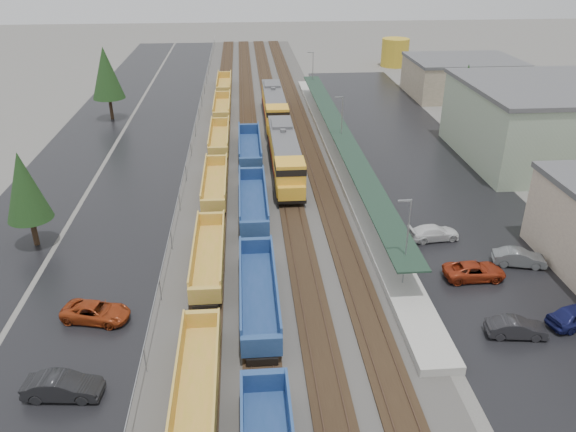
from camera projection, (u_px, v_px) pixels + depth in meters
name	position (u px, v px, depth m)	size (l,w,h in m)	color
ballast_strip	(263.00, 135.00, 79.92)	(20.00, 160.00, 0.08)	#302D2B
trackbed	(263.00, 134.00, 79.87)	(14.60, 160.00, 0.22)	black
west_parking_lot	(156.00, 138.00, 78.85)	(10.00, 160.00, 0.02)	black
west_road	(84.00, 140.00, 78.13)	(9.00, 160.00, 0.02)	black
east_commuter_lot	(413.00, 156.00, 72.38)	(16.00, 100.00, 0.02)	black
station_platform	(341.00, 153.00, 71.38)	(3.00, 80.00, 8.00)	#9E9B93
chainlink_fence	(194.00, 130.00, 77.14)	(0.08, 160.04, 2.02)	gray
distant_hills	(362.00, 10.00, 217.65)	(301.00, 140.00, 25.20)	#4C5844
tree_west_near	(24.00, 186.00, 48.99)	(3.96, 3.96, 9.00)	#332316
tree_west_far	(106.00, 73.00, 84.03)	(4.84, 4.84, 11.00)	#332316
tree_east	(465.00, 90.00, 77.30)	(4.40, 4.40, 10.00)	#332316
locomotive_lead	(285.00, 156.00, 65.50)	(3.12, 20.53, 4.65)	black
locomotive_trail	(274.00, 107.00, 84.24)	(3.12, 20.53, 4.65)	black
well_string_yellow	(215.00, 184.00, 61.31)	(2.52, 106.63, 2.23)	gold
well_string_blue	(258.00, 293.00, 42.36)	(2.77, 79.64, 2.46)	navy
storage_tank	(395.00, 52.00, 121.79)	(5.86, 5.86, 5.86)	gold
parked_car_west_b	(63.00, 387.00, 34.16)	(4.73, 1.65, 1.56)	black
parked_car_west_c	(96.00, 312.00, 41.11)	(4.97, 2.29, 1.38)	#953413
parked_car_east_a	(516.00, 328.00, 39.43)	(4.20, 1.46, 1.38)	black
parked_car_east_b	(474.00, 271.00, 46.15)	(5.05, 2.33, 1.40)	maroon
parked_car_east_c	(434.00, 233.00, 52.14)	(4.77, 1.94, 1.38)	white
parked_car_east_e	(519.00, 258.00, 47.99)	(4.41, 1.54, 1.45)	#585B5D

